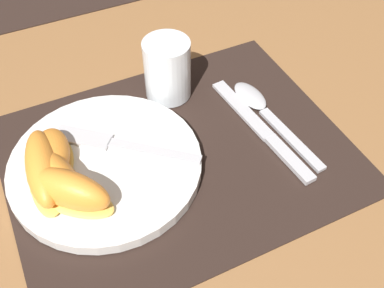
% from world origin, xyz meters
% --- Properties ---
extents(ground_plane, '(3.00, 3.00, 0.00)m').
position_xyz_m(ground_plane, '(0.00, 0.00, 0.00)').
color(ground_plane, olive).
extents(placemat, '(0.44, 0.35, 0.00)m').
position_xyz_m(placemat, '(0.00, 0.00, 0.00)').
color(placemat, black).
rests_on(placemat, ground_plane).
extents(plate, '(0.24, 0.24, 0.02)m').
position_xyz_m(plate, '(-0.09, 0.01, 0.01)').
color(plate, white).
rests_on(plate, placemat).
extents(juice_glass, '(0.07, 0.07, 0.09)m').
position_xyz_m(juice_glass, '(0.04, 0.11, 0.04)').
color(juice_glass, silver).
rests_on(juice_glass, placemat).
extents(knife, '(0.04, 0.22, 0.01)m').
position_xyz_m(knife, '(0.12, -0.02, 0.01)').
color(knife, '#BCBCC1').
rests_on(knife, placemat).
extents(spoon, '(0.04, 0.19, 0.01)m').
position_xyz_m(spoon, '(0.14, 0.02, 0.01)').
color(spoon, '#BCBCC1').
rests_on(spoon, placemat).
extents(fork, '(0.16, 0.14, 0.00)m').
position_xyz_m(fork, '(-0.07, 0.03, 0.02)').
color(fork, '#BCBCC1').
rests_on(fork, plate).
extents(citrus_wedge_0, '(0.08, 0.11, 0.04)m').
position_xyz_m(citrus_wedge_0, '(-0.16, 0.03, 0.04)').
color(citrus_wedge_0, '#F7C656').
rests_on(citrus_wedge_0, plate).
extents(citrus_wedge_1, '(0.06, 0.13, 0.04)m').
position_xyz_m(citrus_wedge_1, '(-0.17, 0.02, 0.04)').
color(citrus_wedge_1, '#F7C656').
rests_on(citrus_wedge_1, plate).
extents(citrus_wedge_2, '(0.07, 0.12, 0.04)m').
position_xyz_m(citrus_wedge_2, '(-0.15, -0.00, 0.04)').
color(citrus_wedge_2, '#F7C656').
rests_on(citrus_wedge_2, plate).
extents(citrus_wedge_3, '(0.11, 0.11, 0.05)m').
position_xyz_m(citrus_wedge_3, '(-0.15, -0.03, 0.04)').
color(citrus_wedge_3, '#F7C656').
rests_on(citrus_wedge_3, plate).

